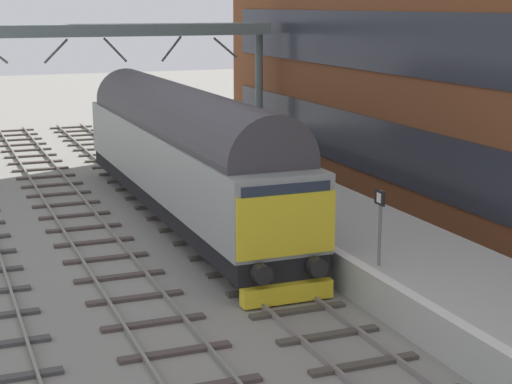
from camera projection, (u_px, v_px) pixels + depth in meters
The scene contains 7 objects.
ground_plane at pixel (238, 264), 24.02m from camera, with size 140.00×140.00×0.00m, color gray.
track_main at pixel (238, 262), 24.01m from camera, with size 2.50×60.00×0.15m.
track_adjacent_west at pixel (120, 276), 22.75m from camera, with size 2.50×60.00×0.15m.
station_platform at pixel (349, 235), 25.21m from camera, with size 4.00×44.00×1.01m.
diesel_locomotive at pixel (182, 149), 28.49m from camera, with size 2.74×18.36×4.68m.
platform_number_sign at pixel (380, 216), 20.35m from camera, with size 0.10×0.44×1.91m.
overhead_footbridge at pixel (85, 37), 35.36m from camera, with size 16.42×2.00×6.53m.
Camera 1 is at (-8.01, -21.53, 7.36)m, focal length 58.08 mm.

